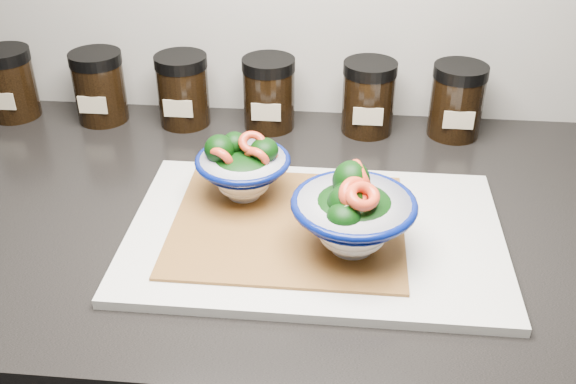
# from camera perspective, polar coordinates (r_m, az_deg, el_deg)

# --- Properties ---
(countertop) EXTENTS (3.50, 0.60, 0.04)m
(countertop) POSITION_cam_1_polar(r_m,az_deg,el_deg) (0.90, -7.15, -2.27)
(countertop) COLOR black
(countertop) RESTS_ON cabinet
(cutting_board) EXTENTS (0.45, 0.30, 0.01)m
(cutting_board) POSITION_cam_1_polar(r_m,az_deg,el_deg) (0.82, 2.29, -3.58)
(cutting_board) COLOR silver
(cutting_board) RESTS_ON countertop
(bamboo_mat) EXTENTS (0.28, 0.24, 0.00)m
(bamboo_mat) POSITION_cam_1_polar(r_m,az_deg,el_deg) (0.82, 0.00, -2.72)
(bamboo_mat) COLOR #A46B31
(bamboo_mat) RESTS_ON cutting_board
(bowl_left) EXTENTS (0.12, 0.12, 0.10)m
(bowl_left) POSITION_cam_1_polar(r_m,az_deg,el_deg) (0.85, -3.84, 2.04)
(bowl_left) COLOR white
(bowl_left) RESTS_ON bamboo_mat
(bowl_right) EXTENTS (0.14, 0.14, 0.11)m
(bowl_right) POSITION_cam_1_polar(r_m,az_deg,el_deg) (0.76, 5.51, -1.93)
(bowl_right) COLOR white
(bowl_right) RESTS_ON bamboo_mat
(spice_jar_a) EXTENTS (0.08, 0.08, 0.11)m
(spice_jar_a) POSITION_cam_1_polar(r_m,az_deg,el_deg) (1.18, -22.50, 8.51)
(spice_jar_a) COLOR black
(spice_jar_a) RESTS_ON countertop
(spice_jar_b) EXTENTS (0.08, 0.08, 0.11)m
(spice_jar_b) POSITION_cam_1_polar(r_m,az_deg,el_deg) (1.12, -15.68, 8.58)
(spice_jar_b) COLOR black
(spice_jar_b) RESTS_ON countertop
(spice_jar_c) EXTENTS (0.08, 0.08, 0.11)m
(spice_jar_c) POSITION_cam_1_polar(r_m,az_deg,el_deg) (1.08, -8.88, 8.53)
(spice_jar_c) COLOR black
(spice_jar_c) RESTS_ON countertop
(spice_jar_d) EXTENTS (0.08, 0.08, 0.11)m
(spice_jar_d) POSITION_cam_1_polar(r_m,az_deg,el_deg) (1.06, -1.63, 8.35)
(spice_jar_d) COLOR black
(spice_jar_d) RESTS_ON countertop
(spice_jar_e) EXTENTS (0.08, 0.08, 0.11)m
(spice_jar_e) POSITION_cam_1_polar(r_m,az_deg,el_deg) (1.05, 6.83, 7.97)
(spice_jar_e) COLOR black
(spice_jar_e) RESTS_ON countertop
(spice_jar_f) EXTENTS (0.08, 0.08, 0.11)m
(spice_jar_f) POSITION_cam_1_polar(r_m,az_deg,el_deg) (1.06, 14.11, 7.51)
(spice_jar_f) COLOR black
(spice_jar_f) RESTS_ON countertop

